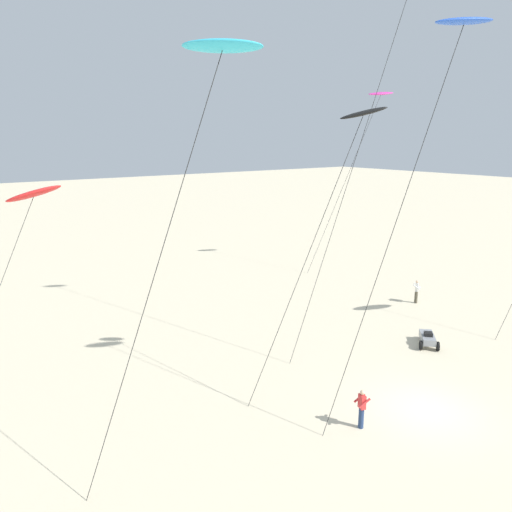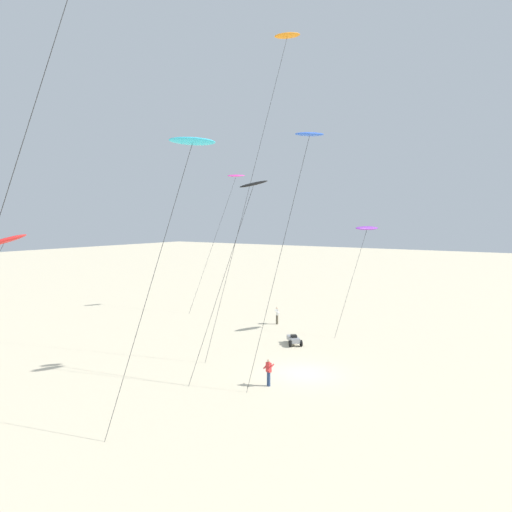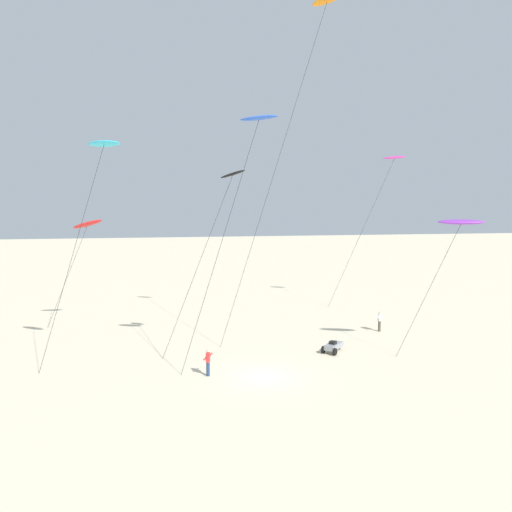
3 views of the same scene
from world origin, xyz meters
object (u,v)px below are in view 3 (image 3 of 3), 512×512
beach_buggy (333,346)px  kite_cyan (103,146)px  kite_red (87,225)px  kite_flyer_nearest (380,321)px  kite_magenta (394,160)px  kite_blue (258,122)px  kite_purple (461,223)px  kite_black (231,178)px  kite_flyer_middle (208,362)px  kite_orange (325,7)px

beach_buggy → kite_cyan: bearing=-170.6°
kite_red → kite_flyer_nearest: size_ratio=5.65×
kite_magenta → kite_blue: (-17.01, -17.86, 0.46)m
kite_purple → kite_black: (-15.00, 2.26, 2.89)m
kite_magenta → kite_black: kite_magenta is taller
kite_cyan → beach_buggy: bearing=9.4°
kite_flyer_middle → beach_buggy: (9.28, 3.37, -0.46)m
kite_red → kite_purple: kite_purple is taller
kite_cyan → kite_magenta: bearing=31.6°
kite_red → beach_buggy: (17.83, -10.12, -8.39)m
kite_orange → beach_buggy: (0.84, -0.36, -23.21)m
kite_red → kite_magenta: bearing=6.5°
kite_blue → kite_black: size_ratio=1.22×
kite_orange → kite_cyan: kite_orange is taller
kite_magenta → kite_flyer_nearest: bearing=-120.2°
kite_flyer_middle → beach_buggy: size_ratio=0.87×
kite_orange → kite_purple: (8.41, -3.58, -14.33)m
kite_orange → kite_red: kite_orange is taller
kite_red → beach_buggy: bearing=-29.6°
kite_cyan → kite_purple: size_ratio=1.49×
kite_black → beach_buggy: size_ratio=6.66×
kite_red → kite_magenta: kite_magenta is taller
kite_orange → kite_blue: size_ratio=1.57×
kite_flyer_middle → kite_magenta: bearing=40.1°
kite_purple → kite_red: bearing=152.3°
kite_purple → kite_orange: bearing=157.0°
kite_flyer_nearest → kite_cyan: bearing=-160.3°
kite_magenta → kite_flyer_nearest: size_ratio=9.14×
kite_cyan → kite_purple: 23.22m
kite_purple → kite_flyer_middle: 18.83m
kite_orange → kite_black: bearing=-168.7°
kite_flyer_nearest → kite_red: bearing=167.7°
kite_purple → beach_buggy: kite_purple is taller
kite_magenta → kite_blue: kite_blue is taller
kite_orange → kite_red: size_ratio=2.60×
beach_buggy → kite_black: bearing=-172.7°
kite_cyan → kite_flyer_middle: 14.30m
kite_orange → kite_purple: 17.00m
kite_cyan → kite_black: bearing=11.4°
kite_black → kite_flyer_middle: bearing=-127.3°
kite_orange → kite_flyer_middle: kite_orange is taller
kite_blue → kite_cyan: bearing=167.4°
kite_orange → kite_purple: size_ratio=2.56×
kite_black → kite_flyer_middle: 11.70m
kite_orange → kite_black: size_ratio=1.92×
kite_orange → kite_red: 24.56m
kite_orange → kite_blue: kite_orange is taller
kite_magenta → kite_black: 23.21m
beach_buggy → kite_magenta: bearing=51.5°
kite_blue → kite_red: bearing=128.1°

